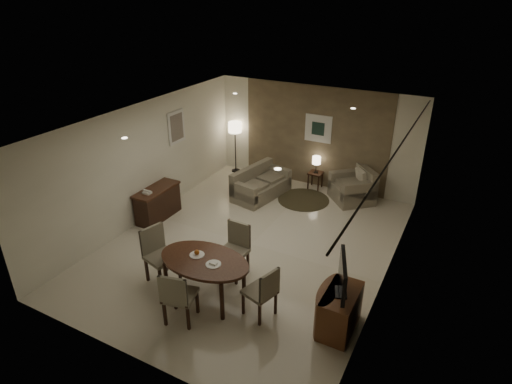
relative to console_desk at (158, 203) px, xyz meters
The scene contains 31 objects.
room_shell 2.70m from the console_desk, ahead, with size 5.50×7.00×2.70m.
taupe_accent 4.39m from the console_desk, 54.45° to the left, with size 3.96×0.03×2.70m, color #7D6A4E.
curtain_wall 5.26m from the console_desk, ahead, with size 0.08×6.70×2.58m, color beige, non-canonical shape.
curtain_rod 5.64m from the console_desk, ahead, with size 0.03×0.03×6.80m, color black.
art_back_frame 4.49m from the console_desk, 53.18° to the left, with size 0.72×0.03×0.72m, color silver.
art_back_canvas 4.48m from the console_desk, 53.06° to the left, with size 0.34×0.01×0.34m, color #1A2F25.
art_left_frame 1.92m from the console_desk, 100.85° to the left, with size 0.03×0.60×0.80m, color silver.
art_left_canvas 1.91m from the console_desk, 100.16° to the left, with size 0.01×0.46×0.64m, color gray.
downlight_nl 3.12m from the console_desk, 58.80° to the right, with size 0.10×0.10×0.01m, color white.
downlight_nr 4.87m from the console_desk, 24.83° to the right, with size 0.10×0.10×0.01m, color white.
downlight_fl 3.12m from the console_desk, 58.80° to the left, with size 0.10×0.10×0.01m, color white.
downlight_fr 4.87m from the console_desk, 24.83° to the left, with size 0.10×0.10×0.01m, color white.
console_desk is the anchor object (origin of this frame).
telephone 0.52m from the console_desk, 90.00° to the right, with size 0.20×0.14×0.09m, color white, non-canonical shape.
tv_cabinet 5.11m from the console_desk, 17.05° to the right, with size 0.48×0.90×0.70m, color brown, non-canonical shape.
flat_tv 5.14m from the console_desk, 17.12° to the right, with size 0.06×0.88×0.60m, color black, non-canonical shape.
dining_table 3.16m from the console_desk, 35.51° to the right, with size 1.64×1.03×0.77m, color #482A17, non-canonical shape.
chair_near 3.57m from the console_desk, 44.52° to the right, with size 0.48×0.48×1.00m, color gray, non-canonical shape.
chair_far 2.89m from the console_desk, 22.08° to the right, with size 0.50×0.50×1.03m, color gray, non-canonical shape.
chair_left 2.46m from the console_desk, 48.36° to the right, with size 0.51×0.51×1.06m, color gray, non-canonical shape.
chair_right 4.04m from the console_desk, 26.47° to the right, with size 0.46×0.46×0.95m, color gray, non-canonical shape.
plate_a 3.01m from the console_desk, 36.73° to the right, with size 0.26×0.26×0.02m, color white.
plate_b 3.39m from the console_desk, 34.03° to the right, with size 0.26×0.26×0.02m, color white.
fruit_apple 3.02m from the console_desk, 36.73° to the right, with size 0.09×0.09×0.09m, color #A85113.
napkin 3.40m from the console_desk, 34.03° to the right, with size 0.12×0.08×0.03m, color white.
round_rug 3.65m from the console_desk, 42.53° to the left, with size 1.31×1.31×0.01m, color #423A25.
sofa 2.68m from the console_desk, 53.15° to the left, with size 0.80×1.60×0.75m, color gray, non-canonical shape.
armchair 4.80m from the console_desk, 38.61° to the left, with size 0.96×0.91×0.85m, color gray, non-canonical shape.
side_table 4.21m from the console_desk, 50.56° to the left, with size 0.36×0.36×0.46m, color black, non-canonical shape.
table_lamp 4.22m from the console_desk, 50.56° to the left, with size 0.22×0.22×0.50m, color #FFEAC1, non-canonical shape.
floor_lamp 3.29m from the console_desk, 86.66° to the left, with size 0.38×0.38×1.48m, color #FFE5B7, non-canonical shape.
Camera 1 is at (3.68, -6.73, 4.98)m, focal length 30.00 mm.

